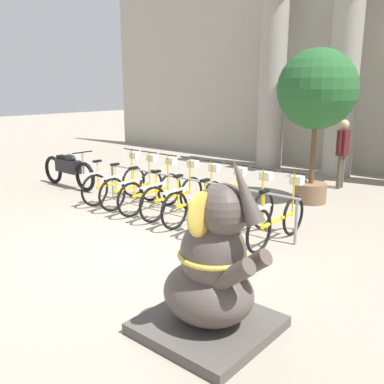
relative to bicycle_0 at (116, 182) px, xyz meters
name	(u,v)px	position (x,y,z in m)	size (l,w,h in m)	color
ground_plane	(132,254)	(2.57, -1.85, -0.42)	(60.00, 60.00, 0.00)	gray
building_facade	(358,66)	(2.57, 6.75, 2.58)	(20.00, 0.20, 6.00)	#A39E8E
column_left	(272,80)	(0.41, 5.75, 2.21)	(0.98, 0.98, 5.16)	gray
column_middle	(344,79)	(2.57, 5.75, 2.21)	(0.98, 0.98, 5.16)	gray
bike_rack	(188,186)	(1.99, 0.10, 0.21)	(4.58, 0.05, 0.77)	gray
bicycle_0	(116,182)	(0.00, 0.00, 0.00)	(0.48, 1.76, 1.09)	black
bicycle_1	(134,186)	(0.57, 0.00, 0.00)	(0.48, 1.76, 1.09)	black
bicycle_2	(152,190)	(1.14, -0.02, 0.00)	(0.48, 1.76, 1.09)	black
bicycle_3	(174,195)	(1.71, 0.01, 0.00)	(0.48, 1.76, 1.09)	black
bicycle_4	(196,200)	(2.27, -0.02, 0.00)	(0.48, 1.76, 1.09)	black
bicycle_5	(222,205)	(2.84, 0.01, 0.00)	(0.48, 1.76, 1.09)	black
bicycle_6	(247,212)	(3.41, -0.04, 0.00)	(0.48, 1.76, 1.09)	black
bicycle_7	(279,218)	(3.98, -0.01, 0.00)	(0.48, 1.76, 1.09)	black
elephant_statue	(212,275)	(4.75, -2.71, 0.22)	(1.24, 1.24, 1.87)	#4C4742
motorcycle	(68,169)	(-1.90, 0.07, 0.05)	(2.06, 0.55, 0.95)	black
person_pedestrian	(343,148)	(3.24, 4.34, 0.58)	(0.22, 0.47, 1.67)	brown
potted_tree	(317,94)	(3.27, 2.64, 1.88)	(1.63, 1.63, 3.20)	brown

